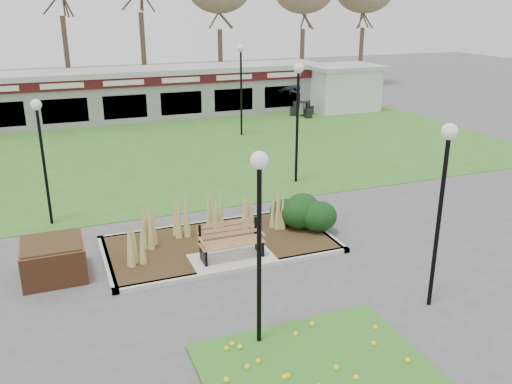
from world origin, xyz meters
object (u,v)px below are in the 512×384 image
object	(u,v)px
lamp_post_mid_left	(40,135)
patio_umbrella	(298,103)
service_hut	(342,87)
lamp_post_near_left	(444,177)
lamp_post_mid_right	(298,97)
bistro_set_d	(304,111)
food_pavilion	(121,94)
brick_planter	(53,259)
lamp_post_far_right	(241,70)
lamp_post_near_right	(259,208)
park_bench	(231,240)

from	to	relation	value
lamp_post_mid_left	patio_umbrella	xyz separation A→B (m)	(12.38, 8.36, -1.21)
service_hut	lamp_post_near_left	size ratio (longest dim) A/B	1.05
lamp_post_near_left	lamp_post_mid_left	world-z (taller)	lamp_post_near_left
lamp_post_mid_right	bistro_set_d	bearing A→B (deg)	62.62
lamp_post_mid_right	lamp_post_near_left	bearing A→B (deg)	-96.08
service_hut	lamp_post_mid_right	bearing A→B (deg)	-126.23
food_pavilion	patio_umbrella	bearing A→B (deg)	-41.04
brick_planter	lamp_post_far_right	world-z (taller)	lamp_post_far_right
lamp_post_mid_left	bistro_set_d	world-z (taller)	lamp_post_mid_left
lamp_post_near_right	lamp_post_mid_left	world-z (taller)	lamp_post_near_right
park_bench	lamp_post_mid_left	world-z (taller)	lamp_post_mid_left
food_pavilion	lamp_post_far_right	world-z (taller)	lamp_post_far_right
lamp_post_mid_right	lamp_post_far_right	xyz separation A→B (m)	(0.68, 8.00, 0.07)
bistro_set_d	lamp_post_mid_left	bearing A→B (deg)	-139.97
lamp_post_near_left	bistro_set_d	distance (m)	21.79
lamp_post_mid_right	patio_umbrella	size ratio (longest dim) A/B	1.76
lamp_post_near_right	bistro_set_d	world-z (taller)	lamp_post_near_right
park_bench	lamp_post_near_left	xyz separation A→B (m)	(3.49, -3.75, 2.47)
bistro_set_d	food_pavilion	bearing A→B (deg)	164.00
park_bench	bistro_set_d	size ratio (longest dim) A/B	1.06
park_bench	lamp_post_far_right	distance (m)	14.64
food_pavilion	lamp_post_near_right	size ratio (longest dim) A/B	6.13
food_pavilion	lamp_post_mid_right	world-z (taller)	lamp_post_mid_right
park_bench	patio_umbrella	world-z (taller)	patio_umbrella
lamp_post_near_left	lamp_post_near_right	world-z (taller)	lamp_post_near_left
lamp_post_near_left	lamp_post_mid_left	distance (m)	11.32
lamp_post_mid_right	lamp_post_far_right	world-z (taller)	lamp_post_far_right
service_hut	patio_umbrella	size ratio (longest dim) A/B	1.73
lamp_post_far_right	lamp_post_mid_left	bearing A→B (deg)	-136.51
food_pavilion	lamp_post_mid_left	bearing A→B (deg)	-105.94
brick_planter	lamp_post_mid_right	size ratio (longest dim) A/B	0.34
lamp_post_near_left	bistro_set_d	bearing A→B (deg)	71.54
brick_planter	patio_umbrella	world-z (taller)	patio_umbrella
park_bench	lamp_post_mid_right	bearing A→B (deg)	50.51
service_hut	lamp_post_mid_right	xyz separation A→B (m)	(-9.03, -12.33, 1.81)
lamp_post_near_left	lamp_post_mid_right	world-z (taller)	lamp_post_mid_right
brick_planter	lamp_post_near_left	size ratio (longest dim) A/B	0.36
lamp_post_near_left	lamp_post_mid_left	size ratio (longest dim) A/B	1.08
park_bench	lamp_post_mid_left	bearing A→B (deg)	134.91
lamp_post_mid_right	bistro_set_d	size ratio (longest dim) A/B	2.80
brick_planter	lamp_post_near_left	world-z (taller)	lamp_post_near_left
brick_planter	lamp_post_near_left	distance (m)	9.45
brick_planter	lamp_post_far_right	size ratio (longest dim) A/B	0.33
food_pavilion	lamp_post_mid_right	distance (m)	15.08
lamp_post_near_right	lamp_post_far_right	world-z (taller)	lamp_post_far_right
lamp_post_mid_left	lamp_post_far_right	distance (m)	13.14
lamp_post_mid_right	patio_umbrella	xyz separation A→B (m)	(3.53, 7.33, -1.65)
lamp_post_far_right	bistro_set_d	xyz separation A→B (m)	(5.19, 3.32, -3.03)
lamp_post_near_right	lamp_post_mid_left	size ratio (longest dim) A/B	1.03
brick_planter	lamp_post_mid_right	world-z (taller)	lamp_post_mid_right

